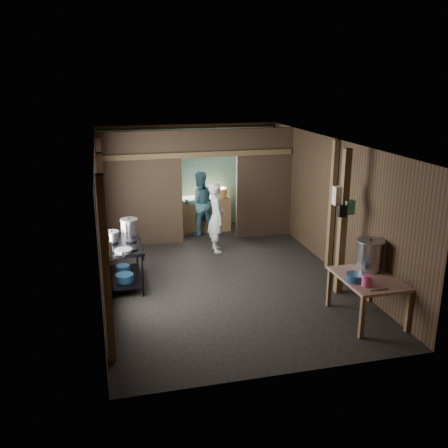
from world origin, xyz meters
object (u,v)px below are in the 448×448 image
object	(u,v)px
stock_pot	(370,256)
gas_range	(123,264)
prep_table	(367,298)
yellow_tub	(219,192)
pink_bucket	(366,281)
cook	(216,217)
stove_pot_large	(129,227)

from	to	relation	value
stock_pot	gas_range	bearing A→B (deg)	152.53
gas_range	stock_pot	distance (m)	4.40
prep_table	yellow_tub	size ratio (longest dim) A/B	3.10
gas_range	pink_bucket	bearing A→B (deg)	-36.55
stock_pot	yellow_tub	world-z (taller)	stock_pot
prep_table	stock_pot	distance (m)	0.69
pink_bucket	cook	xyz separation A→B (m)	(-1.40, 3.99, -0.01)
stock_pot	yellow_tub	bearing A→B (deg)	105.08
stove_pot_large	cook	size ratio (longest dim) A/B	0.22
prep_table	stove_pot_large	bearing A→B (deg)	141.81
gas_range	pink_bucket	xyz separation A→B (m)	(3.50, -2.60, 0.38)
gas_range	cook	xyz separation A→B (m)	(2.10, 1.39, 0.37)
prep_table	yellow_tub	distance (m)	5.44
pink_bucket	yellow_tub	bearing A→B (deg)	99.90
prep_table	cook	world-z (taller)	cook
gas_range	prep_table	bearing A→B (deg)	-32.00
prep_table	stove_pot_large	size ratio (longest dim) A/B	3.55
pink_bucket	gas_range	bearing A→B (deg)	143.45
pink_bucket	yellow_tub	world-z (taller)	yellow_tub
prep_table	pink_bucket	world-z (taller)	pink_bucket
stock_pot	pink_bucket	distance (m)	0.71
stock_pot	cook	distance (m)	3.84
stove_pot_large	yellow_tub	xyz separation A→B (m)	(2.37, 2.49, -0.01)
stock_pot	cook	bearing A→B (deg)	117.50
stove_pot_large	cook	world-z (taller)	cook
cook	stove_pot_large	bearing A→B (deg)	115.85
stove_pot_large	stock_pot	world-z (taller)	stock_pot
yellow_tub	cook	world-z (taller)	cook
prep_table	stock_pot	bearing A→B (deg)	61.64
cook	yellow_tub	bearing A→B (deg)	-15.35
gas_range	stock_pot	xyz separation A→B (m)	(3.87, -2.01, 0.54)
stove_pot_large	cook	distance (m)	2.15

